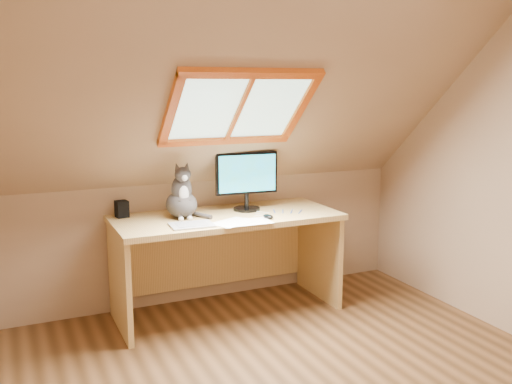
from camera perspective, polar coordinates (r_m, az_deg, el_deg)
room_shell at (r=2.97m, az=6.74°, el=3.91°), size 3.52×3.52×2.41m
desk at (r=4.53m, az=-3.30°, el=-5.00°), size 1.73×0.76×0.79m
monitor at (r=4.51m, az=-0.94°, el=1.49°), size 0.51×0.21×0.47m
cat at (r=4.31m, az=-7.45°, el=-0.58°), size 0.24×0.29×0.43m
desk_speaker at (r=4.42m, az=-13.27°, el=-1.67°), size 0.10×0.10×0.13m
graphics_tablet at (r=4.08m, az=-6.43°, el=-3.30°), size 0.32×0.23×0.01m
mouse at (r=4.27m, az=1.22°, el=-2.46°), size 0.07×0.11×0.03m
papers at (r=4.17m, az=-1.70°, el=-2.99°), size 0.35×0.30×0.01m
cables at (r=4.45m, az=2.17°, el=-2.10°), size 0.51×0.26×0.01m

